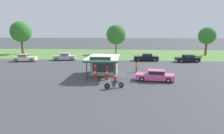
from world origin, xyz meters
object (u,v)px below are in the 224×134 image
(bystander_leaning_by_kiosk, at_px, (97,60))
(featured_classic_sedan, at_px, (155,76))
(parked_car_back_row_centre_right, at_px, (100,57))
(gas_pump_nearside, at_px, (95,73))
(gas_pump_offside, at_px, (107,73))
(bystander_chatting_near_pumps, at_px, (136,67))
(parked_car_back_row_far_right, at_px, (65,57))
(parked_car_back_row_far_left, at_px, (146,58))
(parked_car_back_row_left, at_px, (187,59))
(parked_car_second_row_spare, at_px, (25,58))
(motorcycle_with_rider, at_px, (114,83))

(bystander_leaning_by_kiosk, bearing_deg, featured_classic_sedan, -51.21)
(parked_car_back_row_centre_right, bearing_deg, gas_pump_nearside, -83.78)
(gas_pump_offside, bearing_deg, bystander_chatting_near_pumps, 50.48)
(gas_pump_offside, xyz_separation_m, bystander_chatting_near_pumps, (4.19, 5.08, -0.07))
(parked_car_back_row_far_right, relative_size, parked_car_back_row_far_left, 0.95)
(parked_car_back_row_far_left, height_order, bystander_chatting_near_pumps, bystander_chatting_near_pumps)
(parked_car_back_row_left, distance_m, bystander_chatting_near_pumps, 15.78)
(parked_car_back_row_left, xyz_separation_m, bystander_leaning_by_kiosk, (-18.85, -3.86, 0.10))
(parked_car_second_row_spare, height_order, parked_car_back_row_centre_right, parked_car_second_row_spare)
(parked_car_back_row_left, xyz_separation_m, bystander_chatting_near_pumps, (-11.34, -10.96, 0.17))
(featured_classic_sedan, bearing_deg, gas_pump_nearside, -179.35)
(featured_classic_sedan, bearing_deg, parked_car_back_row_centre_right, 119.98)
(motorcycle_with_rider, height_order, parked_car_back_row_far_left, motorcycle_with_rider)
(parked_car_back_row_left, bearing_deg, motorcycle_with_rider, -125.91)
(gas_pump_nearside, relative_size, parked_car_back_row_far_right, 0.40)
(motorcycle_with_rider, xyz_separation_m, featured_classic_sedan, (5.16, 3.78, 0.02))
(motorcycle_with_rider, height_order, parked_car_second_row_spare, motorcycle_with_rider)
(gas_pump_offside, bearing_deg, featured_classic_sedan, 0.81)
(gas_pump_nearside, height_order, parked_car_second_row_spare, gas_pump_nearside)
(parked_car_back_row_left, distance_m, parked_car_back_row_far_left, 8.65)
(bystander_leaning_by_kiosk, bearing_deg, parked_car_back_row_centre_right, 91.51)
(parked_car_back_row_far_right, bearing_deg, gas_pump_offside, -55.71)
(featured_classic_sedan, bearing_deg, parked_car_back_row_left, 60.20)
(parked_car_second_row_spare, distance_m, bystander_chatting_near_pumps, 25.35)
(gas_pump_nearside, relative_size, motorcycle_with_rider, 0.93)
(parked_car_back_row_far_right, xyz_separation_m, bystander_chatting_near_pumps, (15.54, -11.57, 0.15))
(gas_pump_nearside, xyz_separation_m, gas_pump_offside, (1.58, -0.00, -0.02))
(featured_classic_sedan, relative_size, parked_car_back_row_left, 1.02)
(bystander_leaning_by_kiosk, relative_size, bystander_chatting_near_pumps, 0.94)
(gas_pump_nearside, distance_m, parked_car_second_row_spare, 22.85)
(parked_car_back_row_far_right, height_order, parked_car_back_row_left, parked_car_back_row_far_right)
(parked_car_back_row_centre_right, xyz_separation_m, bystander_leaning_by_kiosk, (0.13, -4.98, 0.10))
(gas_pump_nearside, distance_m, parked_car_back_row_far_left, 18.93)
(gas_pump_offside, relative_size, parked_car_second_row_spare, 0.40)
(featured_classic_sedan, bearing_deg, gas_pump_offside, -179.19)
(parked_car_back_row_centre_right, bearing_deg, motorcycle_with_rider, -77.32)
(parked_car_back_row_far_left, bearing_deg, gas_pump_nearside, -116.71)
(gas_pump_offside, bearing_deg, parked_car_back_row_far_left, 67.72)
(parked_car_second_row_spare, distance_m, bystander_leaning_by_kiosk, 16.25)
(bystander_leaning_by_kiosk, bearing_deg, gas_pump_nearside, -81.88)
(featured_classic_sedan, bearing_deg, bystander_leaning_by_kiosk, 128.79)
(parked_car_back_row_centre_right, relative_size, bystander_leaning_by_kiosk, 3.41)
(bystander_chatting_near_pumps, bearing_deg, parked_car_back_row_far_left, 76.96)
(gas_pump_offside, relative_size, bystander_chatting_near_pumps, 1.25)
(gas_pump_nearside, height_order, parked_car_back_row_centre_right, gas_pump_nearside)
(gas_pump_offside, distance_m, bystander_leaning_by_kiosk, 12.63)
(bystander_chatting_near_pumps, bearing_deg, gas_pump_nearside, -138.66)
(motorcycle_with_rider, height_order, bystander_leaning_by_kiosk, motorcycle_with_rider)
(bystander_chatting_near_pumps, bearing_deg, parked_car_back_row_centre_right, 122.29)
(parked_car_back_row_far_right, relative_size, bystander_leaning_by_kiosk, 3.42)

